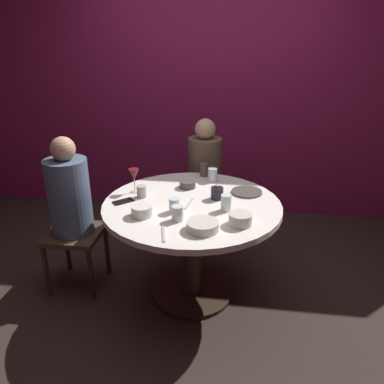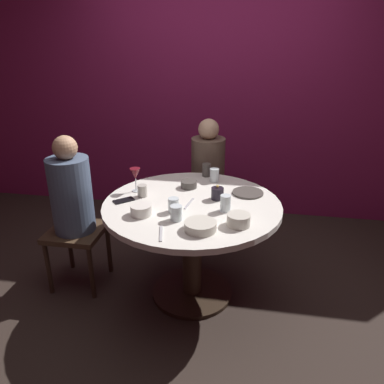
{
  "view_description": "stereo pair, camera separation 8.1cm",
  "coord_description": "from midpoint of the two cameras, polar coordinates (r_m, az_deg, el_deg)",
  "views": [
    {
      "loc": [
        0.32,
        -2.3,
        1.81
      ],
      "look_at": [
        0.0,
        0.0,
        0.84
      ],
      "focal_mm": 34.89,
      "sensor_mm": 36.0,
      "label": 1
    },
    {
      "loc": [
        0.4,
        -2.29,
        1.81
      ],
      "look_at": [
        0.0,
        0.0,
        0.84
      ],
      "focal_mm": 34.89,
      "sensor_mm": 36.0,
      "label": 2
    }
  ],
  "objects": [
    {
      "name": "ground_plane",
      "position": [
        2.95,
        0.81,
        -15.19
      ],
      "size": [
        8.0,
        8.0,
        0.0
      ],
      "primitive_type": "plane",
      "color": "#2D231E"
    },
    {
      "name": "back_wall",
      "position": [
        3.93,
        4.69,
        15.22
      ],
      "size": [
        6.0,
        0.1,
        2.6
      ],
      "primitive_type": "cube",
      "color": "maroon",
      "rests_on": "ground"
    },
    {
      "name": "dining_table",
      "position": [
        2.63,
        0.88,
        -5.14
      ],
      "size": [
        1.22,
        1.22,
        0.76
      ],
      "color": "silver",
      "rests_on": "ground"
    },
    {
      "name": "seated_diner_left",
      "position": [
        2.83,
        -17.13,
        -0.88
      ],
      "size": [
        0.4,
        0.4,
        1.19
      ],
      "rotation": [
        0.0,
        0.0,
        6.28
      ],
      "color": "#3F2D1E",
      "rests_on": "ground"
    },
    {
      "name": "seated_diner_back",
      "position": [
        3.34,
        3.15,
        3.56
      ],
      "size": [
        0.4,
        0.4,
        1.16
      ],
      "rotation": [
        0.0,
        0.0,
        4.71
      ],
      "color": "#3F2D1E",
      "rests_on": "ground"
    },
    {
      "name": "candle_holder",
      "position": [
        2.6,
        4.79,
        -0.22
      ],
      "size": [
        0.09,
        0.09,
        0.11
      ],
      "color": "black",
      "rests_on": "dining_table"
    },
    {
      "name": "wine_glass",
      "position": [
        2.72,
        -7.83,
        2.65
      ],
      "size": [
        0.08,
        0.08,
        0.18
      ],
      "color": "silver",
      "rests_on": "dining_table"
    },
    {
      "name": "dinner_plate",
      "position": [
        2.73,
        9.37,
        -0.11
      ],
      "size": [
        0.22,
        0.22,
        0.01
      ],
      "primitive_type": "cylinder",
      "color": "#4C4742",
      "rests_on": "dining_table"
    },
    {
      "name": "cell_phone",
      "position": [
        2.61,
        -9.51,
        -1.29
      ],
      "size": [
        0.15,
        0.15,
        0.01
      ],
      "primitive_type": "cube",
      "rotation": [
        0.0,
        0.0,
        2.31
      ],
      "color": "black",
      "rests_on": "dining_table"
    },
    {
      "name": "bowl_serving_large",
      "position": [
        2.26,
        8.15,
        -4.26
      ],
      "size": [
        0.14,
        0.14,
        0.07
      ],
      "primitive_type": "cylinder",
      "color": "beige",
      "rests_on": "dining_table"
    },
    {
      "name": "bowl_salad_center",
      "position": [
        2.38,
        -6.82,
        -2.76
      ],
      "size": [
        0.14,
        0.14,
        0.07
      ],
      "primitive_type": "cylinder",
      "color": "silver",
      "rests_on": "dining_table"
    },
    {
      "name": "bowl_small_white",
      "position": [
        2.8,
        0.34,
        1.2
      ],
      "size": [
        0.12,
        0.12,
        0.05
      ],
      "primitive_type": "cylinder",
      "color": "#4C4742",
      "rests_on": "dining_table"
    },
    {
      "name": "bowl_sauce_side",
      "position": [
        2.19,
        2.35,
        -5.23
      ],
      "size": [
        0.19,
        0.19,
        0.05
      ],
      "primitive_type": "cylinder",
      "color": "beige",
      "rests_on": "dining_table"
    },
    {
      "name": "cup_near_candle",
      "position": [
        2.3,
        -1.42,
        -3.23
      ],
      "size": [
        0.07,
        0.07,
        0.1
      ],
      "primitive_type": "cylinder",
      "color": "silver",
      "rests_on": "dining_table"
    },
    {
      "name": "cup_by_left_diner",
      "position": [
        3.03,
        2.97,
        3.39
      ],
      "size": [
        0.07,
        0.07,
        0.1
      ],
      "primitive_type": "cylinder",
      "color": "#4C4742",
      "rests_on": "dining_table"
    },
    {
      "name": "cup_by_right_diner",
      "position": [
        2.92,
        4.23,
        2.6
      ],
      "size": [
        0.07,
        0.07,
        0.1
      ],
      "primitive_type": "cylinder",
      "color": "silver",
      "rests_on": "dining_table"
    },
    {
      "name": "cup_center_front",
      "position": [
        2.65,
        -6.74,
        0.18
      ],
      "size": [
        0.07,
        0.07,
        0.09
      ],
      "primitive_type": "cylinder",
      "color": "#B2ADA3",
      "rests_on": "dining_table"
    },
    {
      "name": "cup_far_edge",
      "position": [
        2.41,
        -1.89,
        -2.0
      ],
      "size": [
        0.07,
        0.07,
        0.09
      ],
      "primitive_type": "cylinder",
      "color": "silver",
      "rests_on": "dining_table"
    },
    {
      "name": "cup_beside_wine",
      "position": [
        2.43,
        6.1,
        -1.72
      ],
      "size": [
        0.07,
        0.07,
        0.11
      ],
      "primitive_type": "cylinder",
      "color": "silver",
      "rests_on": "dining_table"
    },
    {
      "name": "fork_near_plate",
      "position": [
        2.17,
        -3.68,
        -6.35
      ],
      "size": [
        0.06,
        0.18,
        0.01
      ],
      "primitive_type": "cube",
      "rotation": [
        0.0,
        0.0,
        0.23
      ],
      "color": "#B7B7BC",
      "rests_on": "dining_table"
    },
    {
      "name": "knife_near_plate",
      "position": [
        2.53,
        0.46,
        -1.77
      ],
      "size": [
        0.04,
        0.18,
        0.01
      ],
      "primitive_type": "cube",
      "rotation": [
        0.0,
        0.0,
        -0.15
      ],
      "color": "#B7B7BC",
      "rests_on": "dining_table"
    }
  ]
}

